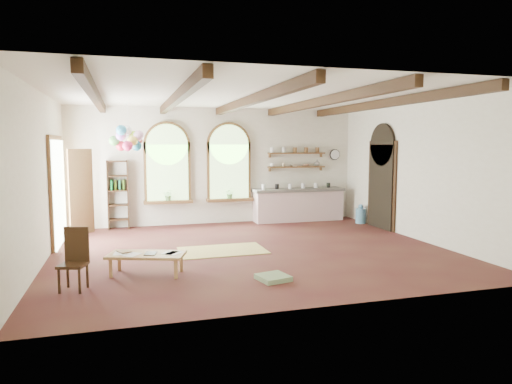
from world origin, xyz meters
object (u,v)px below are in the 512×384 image
object	(u,v)px
coffee_table	(146,256)
balloon_cluster	(128,139)
side_chair	(74,272)
kitchen_counter	(298,204)

from	to	relation	value
coffee_table	balloon_cluster	distance (m)	3.86
coffee_table	side_chair	xyz separation A→B (m)	(-1.10, -0.56, -0.05)
coffee_table	balloon_cluster	size ratio (longest dim) A/B	1.22
kitchen_counter	balloon_cluster	size ratio (longest dim) A/B	2.33
coffee_table	balloon_cluster	bearing A→B (deg)	93.62
kitchen_counter	side_chair	size ratio (longest dim) A/B	2.82
balloon_cluster	side_chair	bearing A→B (deg)	-103.10
coffee_table	kitchen_counter	bearing A→B (deg)	44.51
kitchen_counter	side_chair	bearing A→B (deg)	-138.36
kitchen_counter	coffee_table	world-z (taller)	kitchen_counter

